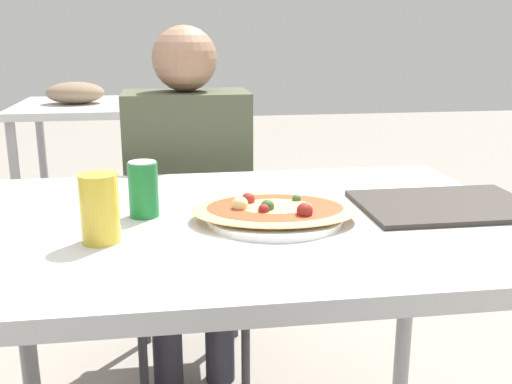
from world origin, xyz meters
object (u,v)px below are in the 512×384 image
at_px(soda_can, 143,189).
at_px(drink_glass, 100,208).
at_px(chair_far_seated, 189,227).
at_px(dining_table, 239,249).
at_px(pizza_main, 274,212).
at_px(person_seated, 188,178).

distance_m(soda_can, drink_glass, 0.18).
relative_size(chair_far_seated, soda_can, 6.91).
distance_m(dining_table, chair_far_seated, 0.80).
bearing_deg(pizza_main, soda_can, 165.24).
xyz_separation_m(chair_far_seated, person_seated, (0.00, -0.11, 0.20)).
relative_size(soda_can, drink_glass, 0.91).
bearing_deg(dining_table, pizza_main, -22.66).
relative_size(dining_table, person_seated, 1.06).
xyz_separation_m(person_seated, soda_can, (-0.12, -0.61, 0.13)).
relative_size(chair_far_seated, person_seated, 0.73).
relative_size(dining_table, drink_glass, 9.22).
xyz_separation_m(dining_table, soda_can, (-0.21, 0.04, 0.14)).
height_order(pizza_main, drink_glass, drink_glass).
bearing_deg(soda_can, drink_glass, -116.59).
relative_size(person_seated, pizza_main, 3.03).
distance_m(dining_table, person_seated, 0.66).
xyz_separation_m(soda_can, drink_glass, (-0.08, -0.16, 0.01)).
bearing_deg(chair_far_seated, pizza_main, 101.56).
xyz_separation_m(dining_table, person_seated, (-0.09, 0.65, 0.01)).
bearing_deg(pizza_main, chair_far_seated, 101.56).
bearing_deg(person_seated, dining_table, 97.58).
height_order(dining_table, pizza_main, pizza_main).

